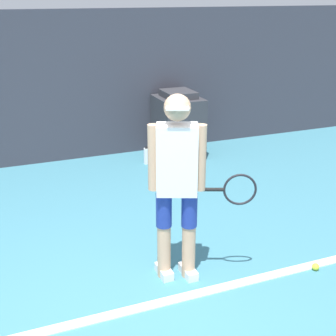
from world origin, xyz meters
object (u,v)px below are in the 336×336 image
object	(u,v)px
tennis_player	(178,181)
covered_chair	(178,125)
water_bottle	(147,156)
tennis_ball	(316,267)

from	to	relation	value
tennis_player	covered_chair	distance (m)	3.39
tennis_player	water_bottle	size ratio (longest dim) A/B	6.30
tennis_player	tennis_ball	size ratio (longest dim) A/B	24.58
tennis_ball	water_bottle	world-z (taller)	water_bottle
tennis_player	covered_chair	bearing A→B (deg)	89.22
tennis_player	tennis_ball	world-z (taller)	tennis_player
tennis_player	covered_chair	xyz separation A→B (m)	(1.32, 3.09, -0.44)
covered_chair	water_bottle	distance (m)	0.72
tennis_player	covered_chair	world-z (taller)	tennis_player
water_bottle	tennis_player	bearing A→B (deg)	-104.01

